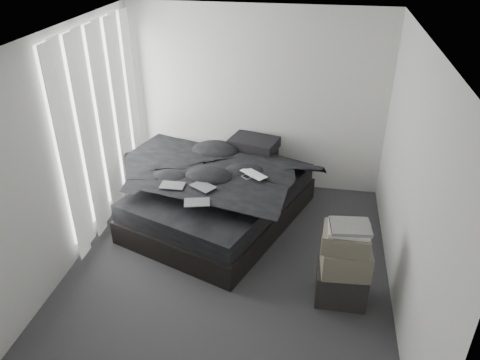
% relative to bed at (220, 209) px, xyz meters
% --- Properties ---
extents(floor, '(3.60, 4.20, 0.01)m').
position_rel_bed_xyz_m(floor, '(0.31, -1.02, -0.15)').
color(floor, '#333335').
rests_on(floor, ground).
extents(ceiling, '(3.60, 4.20, 0.01)m').
position_rel_bed_xyz_m(ceiling, '(0.31, -1.02, 2.45)').
color(ceiling, white).
rests_on(ceiling, ground).
extents(wall_back, '(3.60, 0.01, 2.60)m').
position_rel_bed_xyz_m(wall_back, '(0.31, 1.08, 1.15)').
color(wall_back, silver).
rests_on(wall_back, ground).
extents(wall_front, '(3.60, 0.01, 2.60)m').
position_rel_bed_xyz_m(wall_front, '(0.31, -3.12, 1.15)').
color(wall_front, silver).
rests_on(wall_front, ground).
extents(wall_left, '(0.01, 4.20, 2.60)m').
position_rel_bed_xyz_m(wall_left, '(-1.49, -1.02, 1.15)').
color(wall_left, silver).
rests_on(wall_left, ground).
extents(wall_right, '(0.01, 4.20, 2.60)m').
position_rel_bed_xyz_m(wall_right, '(2.11, -1.02, 1.15)').
color(wall_right, silver).
rests_on(wall_right, ground).
extents(window_left, '(0.02, 2.00, 2.30)m').
position_rel_bed_xyz_m(window_left, '(-1.47, -0.12, 1.20)').
color(window_left, white).
rests_on(window_left, wall_left).
extents(curtain_left, '(0.06, 2.12, 2.48)m').
position_rel_bed_xyz_m(curtain_left, '(-1.42, -0.12, 1.13)').
color(curtain_left, white).
rests_on(curtain_left, wall_left).
extents(bed, '(2.41, 2.74, 0.31)m').
position_rel_bed_xyz_m(bed, '(0.00, 0.00, 0.00)').
color(bed, black).
rests_on(bed, floor).
extents(mattress, '(2.33, 2.65, 0.24)m').
position_rel_bed_xyz_m(mattress, '(0.00, 0.00, 0.28)').
color(mattress, black).
rests_on(mattress, bed).
extents(duvet, '(2.26, 2.41, 0.27)m').
position_rel_bed_xyz_m(duvet, '(-0.02, -0.05, 0.53)').
color(duvet, black).
rests_on(duvet, mattress).
extents(pillow_lower, '(0.80, 0.68, 0.15)m').
position_rel_bed_xyz_m(pillow_lower, '(0.26, 0.85, 0.48)').
color(pillow_lower, black).
rests_on(pillow_lower, mattress).
extents(pillow_upper, '(0.73, 0.59, 0.14)m').
position_rel_bed_xyz_m(pillow_upper, '(0.32, 0.80, 0.62)').
color(pillow_upper, black).
rests_on(pillow_upper, pillow_lower).
extents(laptop, '(0.43, 0.41, 0.03)m').
position_rel_bed_xyz_m(laptop, '(0.41, -0.10, 0.68)').
color(laptop, silver).
rests_on(laptop, duvet).
extents(comic_a, '(0.29, 0.20, 0.01)m').
position_rel_bed_xyz_m(comic_a, '(-0.47, -0.47, 0.67)').
color(comic_a, black).
rests_on(comic_a, duvet).
extents(comic_b, '(0.34, 0.31, 0.01)m').
position_rel_bed_xyz_m(comic_b, '(-0.10, -0.43, 0.67)').
color(comic_b, black).
rests_on(comic_b, duvet).
extents(comic_c, '(0.33, 0.25, 0.01)m').
position_rel_bed_xyz_m(comic_c, '(-0.08, -0.79, 0.68)').
color(comic_c, black).
rests_on(comic_c, duvet).
extents(side_stand, '(0.38, 0.38, 0.61)m').
position_rel_bed_xyz_m(side_stand, '(-0.89, -0.14, 0.15)').
color(side_stand, black).
rests_on(side_stand, floor).
extents(papers, '(0.24, 0.18, 0.01)m').
position_rel_bed_xyz_m(papers, '(-0.88, -0.15, 0.46)').
color(papers, white).
rests_on(papers, side_stand).
extents(floor_books, '(0.17, 0.21, 0.12)m').
position_rel_bed_xyz_m(floor_books, '(-1.16, -0.40, -0.09)').
color(floor_books, black).
rests_on(floor_books, floor).
extents(box_lower, '(0.52, 0.41, 0.38)m').
position_rel_bed_xyz_m(box_lower, '(1.56, -1.25, 0.04)').
color(box_lower, black).
rests_on(box_lower, floor).
extents(box_mid, '(0.51, 0.42, 0.29)m').
position_rel_bed_xyz_m(box_mid, '(1.57, -1.26, 0.37)').
color(box_mid, '#645E4F').
rests_on(box_mid, box_lower).
extents(box_upper, '(0.48, 0.39, 0.20)m').
position_rel_bed_xyz_m(box_upper, '(1.55, -1.25, 0.62)').
color(box_upper, '#645E4F').
rests_on(box_upper, box_mid).
extents(art_book_white, '(0.39, 0.32, 0.04)m').
position_rel_bed_xyz_m(art_book_white, '(1.56, -1.25, 0.74)').
color(art_book_white, silver).
rests_on(art_book_white, box_upper).
extents(art_book_snake, '(0.41, 0.34, 0.04)m').
position_rel_bed_xyz_m(art_book_snake, '(1.57, -1.26, 0.78)').
color(art_book_snake, silver).
rests_on(art_book_snake, art_book_white).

